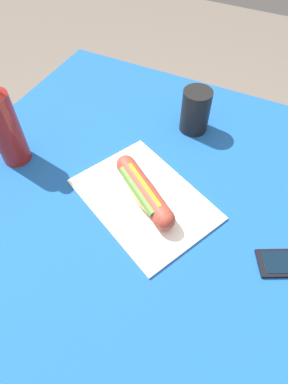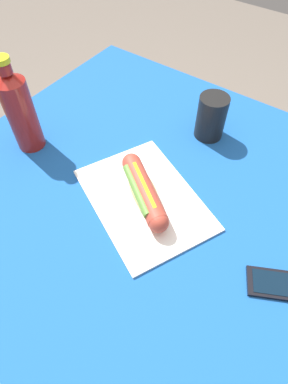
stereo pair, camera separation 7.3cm
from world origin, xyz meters
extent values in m
plane|color=#6B6056|center=(0.00, 0.00, 0.00)|extent=(6.00, 6.00, 0.00)
cylinder|color=brown|center=(0.46, -0.39, 0.36)|extent=(0.07, 0.07, 0.73)
cube|color=brown|center=(0.00, 0.00, 0.74)|extent=(1.07, 0.93, 0.03)
cube|color=#19519E|center=(0.00, 0.00, 0.76)|extent=(1.13, 0.99, 0.00)
cube|color=white|center=(0.05, 0.01, 0.76)|extent=(0.39, 0.34, 0.01)
ellipsoid|color=#E5BC75|center=(0.05, 0.01, 0.79)|extent=(0.17, 0.14, 0.05)
cylinder|color=#A83D2D|center=(0.05, 0.01, 0.80)|extent=(0.17, 0.14, 0.05)
sphere|color=#A83D2D|center=(0.13, -0.04, 0.80)|extent=(0.05, 0.05, 0.05)
sphere|color=#A83D2D|center=(-0.02, 0.07, 0.80)|extent=(0.05, 0.05, 0.05)
cube|color=yellow|center=(0.05, 0.01, 0.82)|extent=(0.12, 0.08, 0.00)
cylinder|color=#568433|center=(0.06, 0.03, 0.81)|extent=(0.13, 0.10, 0.02)
cube|color=black|center=(-0.28, 0.03, 0.77)|extent=(0.14, 0.11, 0.01)
cube|color=black|center=(-0.28, 0.03, 0.77)|extent=(0.12, 0.09, 0.00)
cylinder|color=maroon|center=(0.41, 0.04, 0.86)|extent=(0.07, 0.07, 0.19)
cone|color=maroon|center=(0.41, 0.04, 0.96)|extent=(0.07, 0.07, 0.02)
cylinder|color=maroon|center=(0.41, 0.04, 0.99)|extent=(0.03, 0.03, 0.03)
cylinder|color=yellow|center=(0.41, 0.04, 1.00)|extent=(0.04, 0.04, 0.01)
cylinder|color=black|center=(0.04, -0.27, 0.82)|extent=(0.08, 0.08, 0.12)
camera|label=1|loc=(-0.14, 0.42, 1.37)|focal=30.08mm
camera|label=2|loc=(-0.21, 0.38, 1.37)|focal=30.08mm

